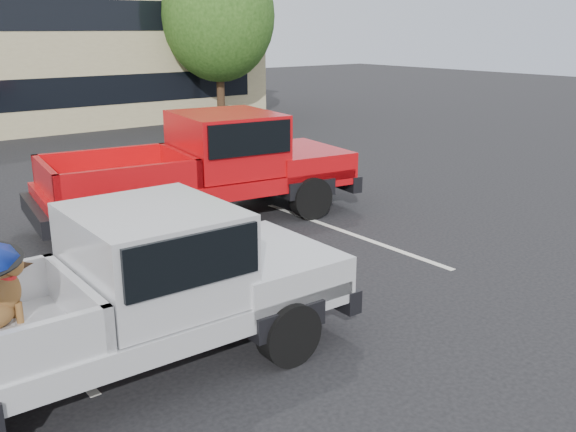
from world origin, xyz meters
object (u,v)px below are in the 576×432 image
Objects in this scene: tree_back at (70,13)px; silver_pickup at (135,284)px; tree_right at (218,16)px; red_pickup at (218,161)px.

silver_pickup is at bearing -109.03° from tree_back.
tree_right is 1.19× the size of silver_pickup.
silver_pickup is (-11.37, -16.26, -3.16)m from tree_right.
tree_back reaches higher than silver_pickup.
tree_right is at bearing 55.94° from silver_pickup.
tree_back is at bearing 110.56° from tree_right.
silver_pickup is at bearing -124.96° from tree_right.
silver_pickup is (-8.37, -24.26, -3.36)m from tree_back.
tree_back is at bearing 71.87° from silver_pickup.
tree_right is 14.03m from red_pickup.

